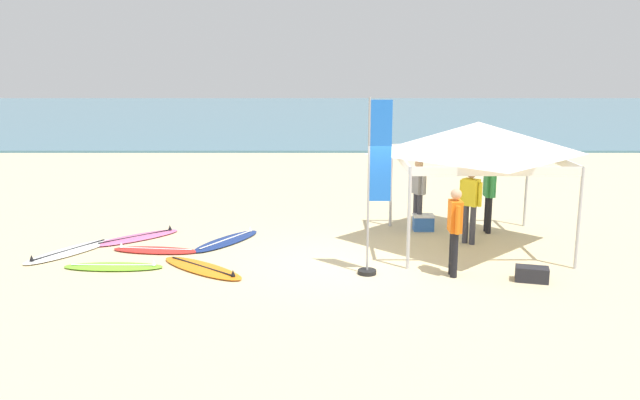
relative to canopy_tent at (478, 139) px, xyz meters
The scene contains 16 objects.
ground_plane 4.05m from the canopy_tent, 156.09° to the right, with size 80.00×80.00×0.00m, color beige.
sea 32.37m from the canopy_tent, 95.30° to the left, with size 80.00×36.00×0.10m, color teal.
canopy_tent is the anchor object (origin of this frame).
surfboard_orange 6.44m from the canopy_tent, 163.09° to the right, with size 2.06×1.86×0.19m.
surfboard_white 9.12m from the canopy_tent, behind, with size 1.67×2.18×0.19m.
surfboard_red 7.37m from the canopy_tent, behind, with size 1.93×0.73×0.19m.
surfboard_lime 8.04m from the canopy_tent, 167.62° to the right, with size 1.99×0.57×0.19m.
surfboard_navy 6.00m from the canopy_tent, behind, with size 1.60×2.08×0.19m.
surfboard_pink 8.01m from the canopy_tent, behind, with size 1.97×1.82×0.19m.
person_green 1.86m from the canopy_tent, 60.83° to the left, with size 0.22×0.55×1.71m.
person_grey 2.24m from the canopy_tent, 126.30° to the left, with size 0.34×0.52×1.71m.
person_yellow 1.41m from the canopy_tent, 120.92° to the left, with size 0.43×0.40×1.71m.
person_orange 2.66m from the canopy_tent, 112.19° to the right, with size 0.22×0.55×1.71m.
banner_flag 3.21m from the canopy_tent, 140.04° to the right, with size 0.60×0.36×3.40m.
gear_bag_near_tent 3.35m from the canopy_tent, 76.87° to the right, with size 0.60×0.32×0.28m, color #232328.
cooler_box 2.68m from the canopy_tent, 125.79° to the left, with size 0.50×0.36×0.39m.
Camera 1 is at (-0.42, -12.76, 4.14)m, focal length 36.78 mm.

